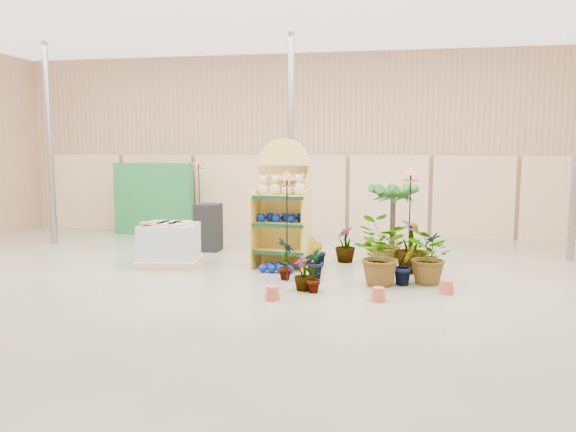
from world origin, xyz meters
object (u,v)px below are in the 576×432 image
(display_shelf, at_px, (282,209))
(bird_table_front, at_px, (287,179))
(potted_plant_2, at_px, (380,254))
(pallet_stack, at_px, (169,245))

(display_shelf, bearing_deg, bird_table_front, -68.25)
(potted_plant_2, bearing_deg, pallet_stack, 168.67)
(pallet_stack, relative_size, bird_table_front, 0.67)
(pallet_stack, bearing_deg, bird_table_front, -27.02)
(pallet_stack, bearing_deg, display_shelf, 1.17)
(display_shelf, relative_size, pallet_stack, 1.94)
(potted_plant_2, bearing_deg, bird_table_front, -177.76)
(display_shelf, distance_m, bird_table_front, 1.34)
(bird_table_front, distance_m, potted_plant_2, 1.92)
(display_shelf, height_order, pallet_stack, display_shelf)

